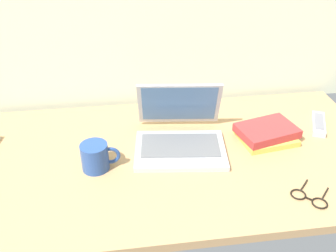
{
  "coord_description": "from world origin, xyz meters",
  "views": [
    {
      "loc": [
        -0.1,
        -1.05,
        0.82
      ],
      "look_at": [
        0.04,
        0.0,
        0.15
      ],
      "focal_mm": 41.07,
      "sensor_mm": 36.0,
      "label": 1
    }
  ],
  "objects": [
    {
      "name": "book_stack",
      "position": [
        0.41,
        0.05,
        0.06
      ],
      "size": [
        0.23,
        0.19,
        0.05
      ],
      "color": "#D8BF4C",
      "rests_on": "desk"
    },
    {
      "name": "remote_control_near",
      "position": [
        0.64,
        0.11,
        0.04
      ],
      "size": [
        0.11,
        0.16,
        0.02
      ],
      "color": "#B7B7B7",
      "rests_on": "desk"
    },
    {
      "name": "laptop",
      "position": [
        0.1,
        0.06,
        0.07
      ],
      "size": [
        0.34,
        0.33,
        0.21
      ],
      "color": "#B2B5BA",
      "rests_on": "desk"
    },
    {
      "name": "eyeglasses",
      "position": [
        0.43,
        -0.27,
        0.03
      ],
      "size": [
        0.14,
        0.14,
        0.01
      ],
      "color": "black",
      "rests_on": "desk"
    },
    {
      "name": "desk",
      "position": [
        0.0,
        0.0,
        0.01
      ],
      "size": [
        1.6,
        0.76,
        0.03
      ],
      "color": "tan",
      "rests_on": "ground"
    },
    {
      "name": "coffee_mug",
      "position": [
        -0.19,
        -0.04,
        0.08
      ],
      "size": [
        0.13,
        0.09,
        0.09
      ],
      "color": "#26478C",
      "rests_on": "desk"
    }
  ]
}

